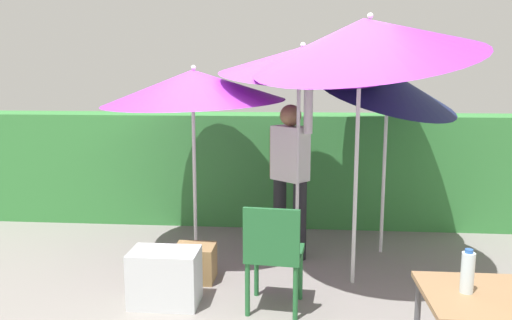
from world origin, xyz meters
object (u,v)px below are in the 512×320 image
object	(u,v)px
umbrella_orange	(301,62)
umbrella_navy	(193,86)
cooler_box	(165,277)
bottle_water	(468,272)
chair_plastic	(274,251)
folding_table	(500,311)
umbrella_rainbow	(390,86)
person_vendor	(290,169)
umbrella_yellow	(365,39)
crate_cardboard	(195,263)

from	to	relation	value
umbrella_orange	umbrella_navy	world-z (taller)	umbrella_orange
cooler_box	bottle_water	bearing A→B (deg)	-32.32
chair_plastic	folding_table	world-z (taller)	chair_plastic
umbrella_rainbow	umbrella_navy	bearing A→B (deg)	-170.93
person_vendor	cooler_box	distance (m)	1.74
chair_plastic	umbrella_yellow	bearing A→B (deg)	39.75
person_vendor	cooler_box	bearing A→B (deg)	-129.23
umbrella_yellow	cooler_box	bearing A→B (deg)	-161.29
umbrella_rainbow	chair_plastic	world-z (taller)	umbrella_rainbow
person_vendor	umbrella_rainbow	bearing A→B (deg)	12.45
crate_cardboard	folding_table	world-z (taller)	folding_table
umbrella_orange	folding_table	xyz separation A→B (m)	(1.06, -2.34, -1.36)
umbrella_orange	person_vendor	world-z (taller)	umbrella_orange
umbrella_orange	folding_table	distance (m)	2.91
umbrella_rainbow	umbrella_orange	xyz separation A→B (m)	(-0.92, -0.40, 0.23)
umbrella_rainbow	chair_plastic	bearing A→B (deg)	-126.44
umbrella_yellow	crate_cardboard	xyz separation A→B (m)	(-1.49, -0.04, -2.03)
chair_plastic	crate_cardboard	distance (m)	1.01
umbrella_yellow	bottle_water	xyz separation A→B (m)	(0.35, -1.82, -1.33)
umbrella_rainbow	bottle_water	size ratio (longest dim) A/B	9.28
chair_plastic	umbrella_rainbow	bearing A→B (deg)	53.56
umbrella_yellow	chair_plastic	bearing A→B (deg)	-140.25
umbrella_yellow	crate_cardboard	distance (m)	2.52
cooler_box	folding_table	xyz separation A→B (m)	(2.17, -1.28, 0.42)
crate_cardboard	bottle_water	world-z (taller)	bottle_water
umbrella_yellow	cooler_box	distance (m)	2.61
person_vendor	crate_cardboard	bearing A→B (deg)	-140.20
umbrella_orange	crate_cardboard	world-z (taller)	umbrella_orange
cooler_box	crate_cardboard	bearing A→B (deg)	74.26
umbrella_navy	crate_cardboard	distance (m)	1.74
chair_plastic	bottle_water	distance (m)	1.66
chair_plastic	folding_table	bearing A→B (deg)	-44.19
crate_cardboard	folding_table	distance (m)	2.75
umbrella_navy	bottle_water	distance (m)	3.24
cooler_box	bottle_water	size ratio (longest dim) A/B	2.35
bottle_water	umbrella_rainbow	bearing A→B (deg)	89.34
cooler_box	folding_table	world-z (taller)	folding_table
umbrella_yellow	crate_cardboard	bearing A→B (deg)	-178.47
umbrella_rainbow	crate_cardboard	size ratio (longest dim) A/B	6.07
umbrella_rainbow	person_vendor	size ratio (longest dim) A/B	1.18
umbrella_yellow	bottle_water	size ratio (longest dim) A/B	11.21
umbrella_navy	crate_cardboard	size ratio (longest dim) A/B	5.49
chair_plastic	crate_cardboard	bearing A→B (deg)	143.15
folding_table	bottle_water	xyz separation A→B (m)	(-0.17, 0.02, 0.20)
umbrella_orange	person_vendor	bearing A→B (deg)	118.27
umbrella_orange	umbrella_rainbow	bearing A→B (deg)	23.61
chair_plastic	umbrella_navy	bearing A→B (deg)	126.26
cooler_box	crate_cardboard	world-z (taller)	cooler_box
umbrella_orange	umbrella_navy	size ratio (longest dim) A/B	1.14
umbrella_orange	crate_cardboard	xyz separation A→B (m)	(-0.96, -0.54, -1.85)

